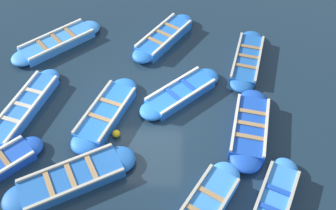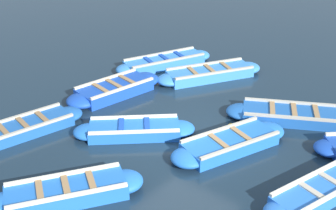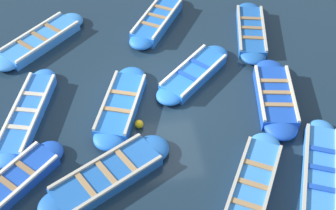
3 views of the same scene
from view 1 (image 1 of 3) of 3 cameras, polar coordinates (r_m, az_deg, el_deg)
name	(u,v)px [view 1 (image 1 of 3)]	position (r m, az deg, el deg)	size (l,w,h in m)	color
ground_plane	(145,112)	(12.67, -3.31, -0.96)	(120.00, 120.00, 0.00)	#162838
boat_alongside	(164,37)	(15.16, -0.61, 9.78)	(2.49, 3.28, 0.42)	blue
boat_end_of_row	(24,108)	(13.35, -20.20, -0.46)	(1.77, 3.87, 0.37)	blue
boat_tucked	(106,113)	(12.53, -9.03, -1.22)	(1.97, 3.45, 0.39)	blue
boat_drifting	(57,42)	(15.54, -15.78, 8.75)	(3.26, 3.13, 0.37)	#3884E0
boat_centre	(71,179)	(11.29, -13.83, -10.34)	(3.74, 2.65, 0.37)	#1E59AD
boat_far_corner	(247,60)	(14.50, 11.42, 6.47)	(1.57, 3.51, 0.36)	#1E59AD
boat_stern_in	(250,128)	(12.22, 11.78, -3.30)	(1.51, 3.40, 0.43)	#1947B7
boat_outer_right	(181,93)	(13.00, 1.83, 1.74)	(2.90, 2.79, 0.37)	blue
buoy_orange_near	(116,134)	(12.02, -7.52, -4.15)	(0.24, 0.24, 0.24)	#EAB214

